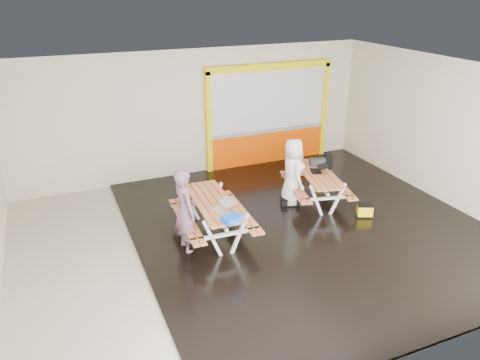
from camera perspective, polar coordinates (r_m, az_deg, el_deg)
name	(u,v)px	position (r m, az deg, el deg)	size (l,w,h in m)	color
room	(257,162)	(9.31, 2.17, 2.23)	(10.02, 8.02, 3.52)	beige
deck	(306,226)	(10.58, 8.20, -5.58)	(7.50, 7.98, 0.05)	black
kiosk	(269,117)	(13.68, 3.54, 7.77)	(3.88, 0.16, 3.00)	#F44B02
picnic_table_left	(213,210)	(9.79, -3.30, -3.69)	(1.56, 2.22, 0.86)	#CA6E3C
picnic_table_right	(317,180)	(11.49, 9.47, 0.01)	(1.77, 2.25, 0.80)	#CA6E3C
person_left	(185,211)	(9.26, -6.81, -3.80)	(0.66, 0.43, 1.81)	#735068
person_right	(293,173)	(11.25, 6.53, 0.93)	(0.83, 0.54, 1.70)	white
laptop_left	(223,207)	(9.32, -2.16, -3.34)	(0.49, 0.45, 0.18)	silver
laptop_right	(318,170)	(11.49, 9.63, 1.28)	(0.49, 0.46, 0.17)	black
blue_pouch	(232,219)	(8.88, -1.01, -4.79)	(0.37, 0.26, 0.11)	blue
toolbox	(317,162)	(11.90, 9.52, 2.26)	(0.41, 0.26, 0.22)	black
backpack	(327,161)	(12.40, 10.64, 2.29)	(0.27, 0.18, 0.45)	black
dark_case	(290,200)	(11.45, 6.24, -2.52)	(0.45, 0.33, 0.17)	black
fluke_bag	(365,211)	(11.13, 15.16, -3.68)	(0.42, 0.36, 0.31)	black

